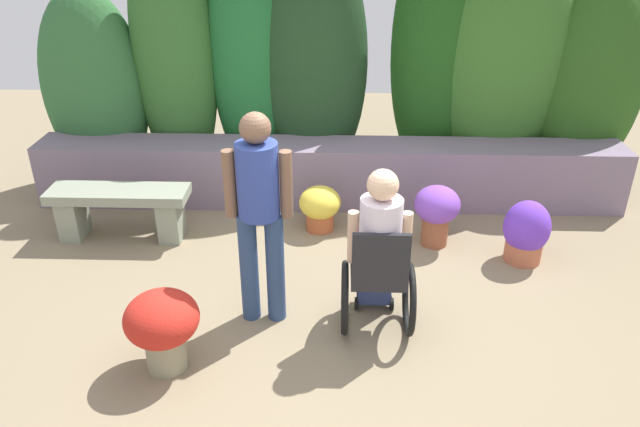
# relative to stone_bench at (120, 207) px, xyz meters

# --- Properties ---
(ground_plane) EXTENTS (12.45, 12.45, 0.00)m
(ground_plane) POSITION_rel_stone_bench_xyz_m (1.97, -1.23, -0.32)
(ground_plane) COLOR #857559
(stone_retaining_wall) EXTENTS (6.12, 0.52, 0.67)m
(stone_retaining_wall) POSITION_rel_stone_bench_xyz_m (1.97, 0.84, 0.01)
(stone_retaining_wall) COLOR slate
(stone_retaining_wall) RESTS_ON ground
(hedge_backdrop) EXTENTS (6.52, 1.09, 3.03)m
(hedge_backdrop) POSITION_rel_stone_bench_xyz_m (2.45, 1.46, 1.04)
(hedge_backdrop) COLOR #316735
(hedge_backdrop) RESTS_ON ground
(stone_bench) EXTENTS (1.31, 0.38, 0.51)m
(stone_bench) POSITION_rel_stone_bench_xyz_m (0.00, 0.00, 0.00)
(stone_bench) COLOR gray
(stone_bench) RESTS_ON ground
(person_in_wheelchair) EXTENTS (0.53, 0.66, 1.33)m
(person_in_wheelchair) POSITION_rel_stone_bench_xyz_m (2.37, -1.32, 0.30)
(person_in_wheelchair) COLOR black
(person_in_wheelchair) RESTS_ON ground
(person_standing_companion) EXTENTS (0.49, 0.30, 1.67)m
(person_standing_companion) POSITION_rel_stone_bench_xyz_m (1.51, -1.23, 0.64)
(person_standing_companion) COLOR navy
(person_standing_companion) RESTS_ON ground
(flower_pot_purple_near) EXTENTS (0.43, 0.43, 0.59)m
(flower_pot_purple_near) POSITION_rel_stone_bench_xyz_m (2.99, -0.04, 0.03)
(flower_pot_purple_near) COLOR #965134
(flower_pot_purple_near) RESTS_ON ground
(flower_pot_terracotta_by_wall) EXTENTS (0.41, 0.41, 0.58)m
(flower_pot_terracotta_by_wall) POSITION_rel_stone_bench_xyz_m (3.75, -0.31, -0.04)
(flower_pot_terracotta_by_wall) COLOR #B66042
(flower_pot_terracotta_by_wall) RESTS_ON ground
(flower_pot_red_accent) EXTENTS (0.41, 0.41, 0.45)m
(flower_pot_red_accent) POSITION_rel_stone_bench_xyz_m (1.89, 0.22, -0.07)
(flower_pot_red_accent) COLOR #BB5930
(flower_pot_red_accent) RESTS_ON ground
(flower_pot_small_foreground) EXTENTS (0.51, 0.51, 0.60)m
(flower_pot_small_foreground) POSITION_rel_stone_bench_xyz_m (0.89, -1.83, 0.04)
(flower_pot_small_foreground) COLOR gray
(flower_pot_small_foreground) RESTS_ON ground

